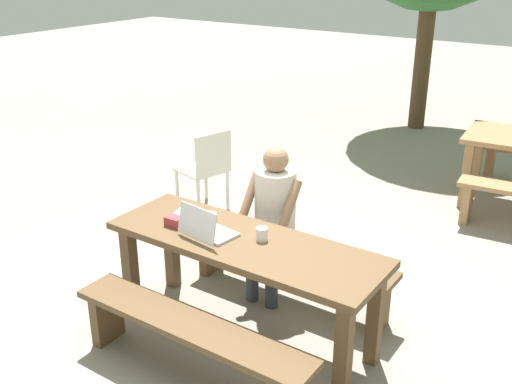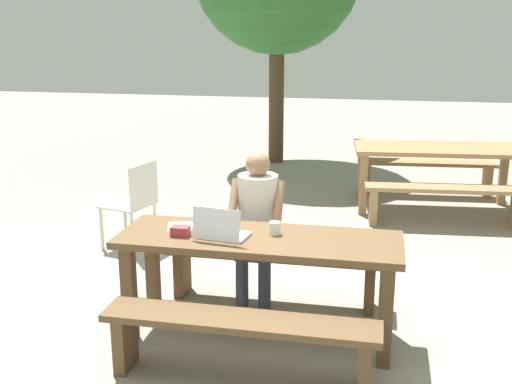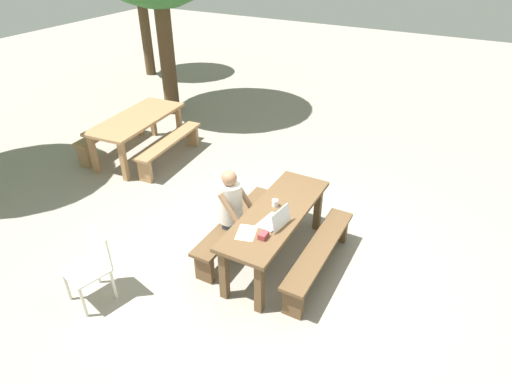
# 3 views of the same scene
# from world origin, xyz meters

# --- Properties ---
(ground_plane) EXTENTS (30.00, 30.00, 0.00)m
(ground_plane) POSITION_xyz_m (0.00, 0.00, 0.00)
(ground_plane) COLOR gray
(picnic_table_front) EXTENTS (1.97, 0.66, 0.76)m
(picnic_table_front) POSITION_xyz_m (0.00, 0.00, 0.64)
(picnic_table_front) COLOR brown
(picnic_table_front) RESTS_ON ground
(bench_near) EXTENTS (1.74, 0.30, 0.44)m
(bench_near) POSITION_xyz_m (0.00, -0.59, 0.33)
(bench_near) COLOR brown
(bench_near) RESTS_ON ground
(bench_far) EXTENTS (1.74, 0.30, 0.44)m
(bench_far) POSITION_xyz_m (0.00, 0.59, 0.33)
(bench_far) COLOR brown
(bench_far) RESTS_ON ground
(laptop) EXTENTS (0.38, 0.31, 0.24)m
(laptop) POSITION_xyz_m (-0.25, -0.10, 0.82)
(laptop) COLOR silver
(laptop) RESTS_ON picnic_table_front
(small_pouch) EXTENTS (0.12, 0.09, 0.07)m
(small_pouch) POSITION_xyz_m (-0.54, -0.10, 0.80)
(small_pouch) COLOR #993338
(small_pouch) RESTS_ON picnic_table_front
(paper_sheet) EXTENTS (0.34, 0.28, 0.00)m
(paper_sheet) POSITION_xyz_m (-0.55, 0.12, 0.76)
(paper_sheet) COLOR white
(paper_sheet) RESTS_ON picnic_table_front
(coffee_mug) EXTENTS (0.08, 0.08, 0.09)m
(coffee_mug) POSITION_xyz_m (0.10, 0.07, 0.81)
(coffee_mug) COLOR white
(coffee_mug) RESTS_ON picnic_table_front
(person_seated) EXTENTS (0.43, 0.42, 1.24)m
(person_seated) POSITION_xyz_m (-0.13, 0.56, 0.72)
(person_seated) COLOR #333847
(person_seated) RESTS_ON ground
(plastic_chair) EXTENTS (0.54, 0.54, 0.88)m
(plastic_chair) POSITION_xyz_m (-1.59, 1.56, 0.48)
(plastic_chair) COLOR silver
(plastic_chair) RESTS_ON ground
(picnic_table_mid) EXTENTS (2.02, 1.01, 0.78)m
(picnic_table_mid) POSITION_xyz_m (1.46, 3.57, 0.66)
(picnic_table_mid) COLOR #9E754C
(picnic_table_mid) RESTS_ON ground
(bench_mid_south) EXTENTS (1.77, 0.45, 0.46)m
(bench_mid_south) POSITION_xyz_m (1.52, 2.90, 0.34)
(bench_mid_south) COLOR #9E754C
(bench_mid_south) RESTS_ON ground
(bench_mid_north) EXTENTS (1.77, 0.45, 0.46)m
(bench_mid_north) POSITION_xyz_m (1.41, 4.23, 0.34)
(bench_mid_north) COLOR #9E754C
(bench_mid_north) RESTS_ON ground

